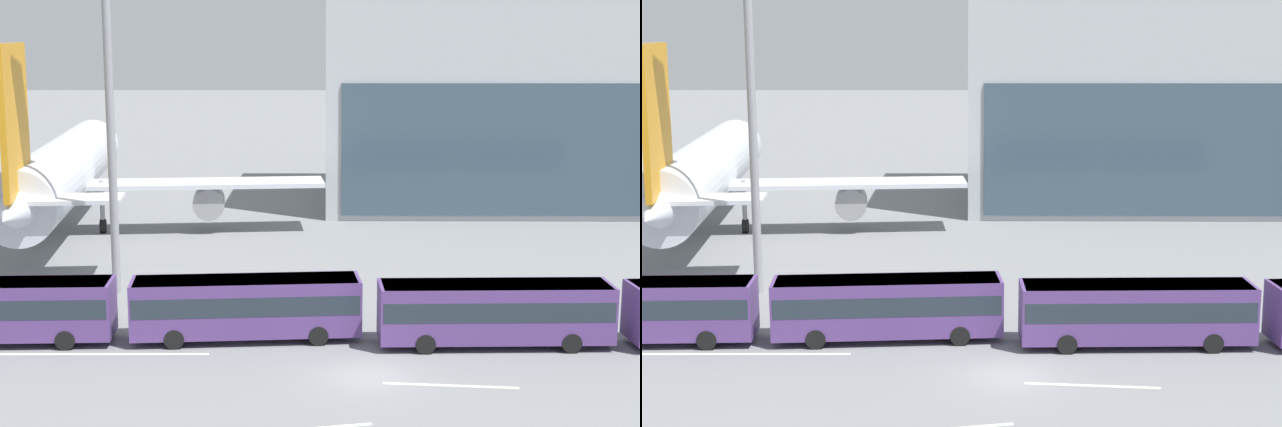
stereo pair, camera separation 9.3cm
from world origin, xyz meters
TOP-DOWN VIEW (x-y plane):
  - ground_plane at (0.00, 0.00)m, footprint 440.00×440.00m
  - airliner_at_gate_near at (-22.95, 32.74)m, footprint 41.47×41.54m
  - shuttle_bus_2 at (-6.07, 5.38)m, footprint 11.88×3.69m
  - shuttle_bus_3 at (6.53, 4.54)m, footprint 11.77×3.04m
  - lane_stripe_0 at (-13.54, 2.98)m, footprint 11.62×0.42m
  - lane_stripe_1 at (3.67, -1.18)m, footprint 6.07×0.81m

SIDE VIEW (x-z plane):
  - ground_plane at x=0.00m, z-range 0.00..0.00m
  - lane_stripe_0 at x=-13.54m, z-range 0.00..0.01m
  - lane_stripe_1 at x=3.67m, z-range 0.00..0.01m
  - shuttle_bus_2 at x=-6.07m, z-range 0.28..3.51m
  - shuttle_bus_3 at x=6.53m, z-range 0.28..3.51m
  - airliner_at_gate_near at x=-22.95m, z-range -2.78..12.17m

